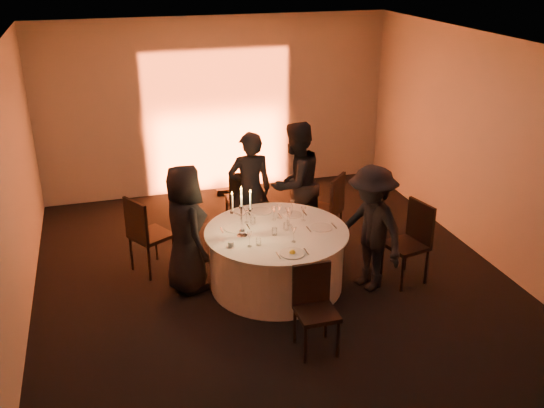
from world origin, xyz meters
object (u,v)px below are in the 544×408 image
object	(u,v)px
chair_left	(145,231)
guest_back_left	(250,190)
chair_back_left	(241,196)
guest_left	(185,229)
chair_back_right	(329,205)
coffee_cup	(231,244)
guest_right	(371,229)
chair_right	(412,237)
candelabra	(242,219)
banquet_table	(276,258)
chair_front	(314,303)
guest_back_right	(295,184)

from	to	relation	value
chair_left	guest_back_left	size ratio (longest dim) A/B	0.62
chair_back_left	guest_left	distance (m)	1.86
chair_back_right	coffee_cup	distance (m)	2.08
chair_left	guest_right	distance (m)	2.91
chair_right	guest_left	distance (m)	2.87
chair_left	candelabra	bearing A→B (deg)	-156.90
chair_right	banquet_table	bearing A→B (deg)	-114.04
chair_right	chair_front	world-z (taller)	chair_right
banquet_table	candelabra	bearing A→B (deg)	-175.35
coffee_cup	chair_left	bearing A→B (deg)	130.77
chair_left	guest_left	distance (m)	0.74
guest_back_right	guest_back_left	bearing A→B (deg)	-31.86
banquet_table	chair_back_right	bearing A→B (deg)	40.66
coffee_cup	chair_right	bearing A→B (deg)	-2.05
guest_right	candelabra	world-z (taller)	guest_right
chair_back_left	chair_back_right	distance (m)	1.38
chair_left	guest_back_right	world-z (taller)	guest_back_right
banquet_table	guest_back_left	xyz separation A→B (m)	(-0.03, 1.18, 0.47)
banquet_table	chair_right	size ratio (longest dim) A/B	1.69
banquet_table	chair_back_left	size ratio (longest dim) A/B	1.88
chair_back_right	guest_back_left	xyz separation A→B (m)	(-1.09, 0.27, 0.25)
guest_left	chair_right	bearing A→B (deg)	-115.69
chair_front	candelabra	xyz separation A→B (m)	(-0.46, 1.31, 0.46)
chair_back_right	chair_right	distance (m)	1.41
banquet_table	guest_back_right	size ratio (longest dim) A/B	1.00
chair_left	chair_front	bearing A→B (deg)	-173.60
banquet_table	guest_back_right	distance (m)	1.41
chair_left	chair_back_right	distance (m)	2.62
chair_back_right	candelabra	size ratio (longest dim) A/B	1.61
chair_left	chair_back_left	world-z (taller)	chair_left
chair_right	candelabra	xyz separation A→B (m)	(-2.15, 0.31, 0.40)
chair_back_right	banquet_table	bearing A→B (deg)	-5.02
chair_front	chair_back_right	bearing A→B (deg)	65.62
guest_left	guest_back_right	bearing A→B (deg)	-76.27
chair_back_right	guest_back_right	world-z (taller)	guest_back_right
guest_right	guest_left	bearing A→B (deg)	-123.58
guest_right	coffee_cup	bearing A→B (deg)	-111.06
guest_back_right	candelabra	xyz separation A→B (m)	(-1.08, -1.18, 0.10)
chair_back_left	chair_right	xyz separation A→B (m)	(1.73, -2.10, 0.06)
chair_right	coffee_cup	xyz separation A→B (m)	(-2.34, 0.08, 0.20)
banquet_table	coffee_cup	distance (m)	0.81
guest_back_right	chair_front	bearing A→B (deg)	47.46
chair_front	guest_left	distance (m)	1.97
chair_back_right	candelabra	bearing A→B (deg)	-13.56
chair_back_right	candelabra	distance (m)	1.83
chair_right	coffee_cup	distance (m)	2.35
chair_back_left	guest_back_right	xyz separation A→B (m)	(0.65, -0.61, 0.36)
chair_right	candelabra	size ratio (longest dim) A/B	1.61
chair_front	guest_right	distance (m)	1.50
coffee_cup	guest_left	bearing A→B (deg)	131.00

